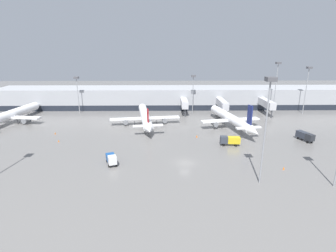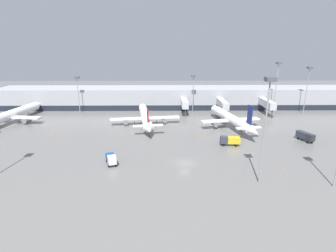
# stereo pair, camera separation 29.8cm
# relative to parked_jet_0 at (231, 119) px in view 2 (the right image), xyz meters

# --- Properties ---
(ground_plane) EXTENTS (320.00, 320.00, 0.00)m
(ground_plane) POSITION_rel_parked_jet_0_xyz_m (-17.96, -28.70, -3.23)
(ground_plane) COLOR slate
(terminal_building) EXTENTS (160.00, 29.83, 9.00)m
(terminal_building) POSITION_rel_parked_jet_0_xyz_m (-17.71, 33.11, 1.26)
(terminal_building) COLOR #9EA0A5
(terminal_building) RESTS_ON ground_plane
(parked_jet_0) EXTENTS (20.95, 35.60, 10.44)m
(parked_jet_0) POSITION_rel_parked_jet_0_xyz_m (0.00, 0.00, 0.00)
(parked_jet_0) COLOR white
(parked_jet_0) RESTS_ON ground_plane
(parked_jet_1) EXTENTS (24.96, 36.71, 8.48)m
(parked_jet_1) POSITION_rel_parked_jet_0_xyz_m (-29.75, 4.42, -0.40)
(parked_jet_1) COLOR white
(parked_jet_1) RESTS_ON ground_plane
(parked_jet_2) EXTENTS (23.63, 39.24, 9.94)m
(parked_jet_2) POSITION_rel_parked_jet_0_xyz_m (-79.49, 6.67, -0.33)
(parked_jet_2) COLOR white
(parked_jet_2) RESTS_ON ground_plane
(service_truck_0) EXTENTS (3.42, 5.06, 2.61)m
(service_truck_0) POSITION_rel_parked_jet_0_xyz_m (-35.48, -29.21, -1.76)
(service_truck_0) COLOR #19478C
(service_truck_0) RESTS_ON ground_plane
(service_truck_1) EXTENTS (5.65, 2.29, 2.65)m
(service_truck_1) POSITION_rel_parked_jet_0_xyz_m (-4.32, -17.12, -1.63)
(service_truck_1) COLOR gold
(service_truck_1) RESTS_ON ground_plane
(service_truck_2) EXTENTS (3.44, 5.91, 2.59)m
(service_truck_2) POSITION_rel_parked_jet_0_xyz_m (18.89, -13.69, -1.63)
(service_truck_2) COLOR #2D333D
(service_truck_2) RESTS_ON ground_plane
(traffic_cone_0) EXTENTS (0.38, 0.38, 0.57)m
(traffic_cone_0) POSITION_rel_parked_jet_0_xyz_m (-54.06, -13.47, -2.95)
(traffic_cone_0) COLOR orange
(traffic_cone_0) RESTS_ON ground_plane
(traffic_cone_2) EXTENTS (0.39, 0.39, 0.70)m
(traffic_cone_2) POSITION_rel_parked_jet_0_xyz_m (4.34, -32.56, -2.88)
(traffic_cone_2) COLOR orange
(traffic_cone_2) RESTS_ON ground_plane
(traffic_cone_3) EXTENTS (0.45, 0.45, 0.75)m
(traffic_cone_3) POSITION_rel_parked_jet_0_xyz_m (-12.83, -10.14, -2.85)
(traffic_cone_3) COLOR orange
(traffic_cone_3) RESTS_ON ground_plane
(traffic_cone_4) EXTENTS (0.38, 0.38, 0.68)m
(traffic_cone_4) POSITION_rel_parked_jet_0_xyz_m (-57.92, -6.36, -2.89)
(traffic_cone_4) COLOR orange
(traffic_cone_4) RESTS_ON ground_plane
(apron_light_mast_0) EXTENTS (1.80, 1.80, 15.22)m
(apron_light_mast_0) POSITION_rel_parked_jet_0_xyz_m (-58.74, 21.97, 9.05)
(apron_light_mast_0) COLOR gray
(apron_light_mast_0) RESTS_ON ground_plane
(apron_light_mast_1) EXTENTS (1.80, 1.80, 21.08)m
(apron_light_mast_1) POSITION_rel_parked_jet_0_xyz_m (22.74, 19.81, 13.10)
(apron_light_mast_1) COLOR gray
(apron_light_mast_1) RESTS_ON ground_plane
(apron_light_mast_2) EXTENTS (1.80, 1.80, 15.87)m
(apron_light_mast_2) POSITION_rel_parked_jet_0_xyz_m (-10.92, 21.07, 9.51)
(apron_light_mast_2) COLOR gray
(apron_light_mast_2) RESTS_ON ground_plane
(apron_light_mast_4) EXTENTS (1.80, 1.80, 21.58)m
(apron_light_mast_4) POSITION_rel_parked_jet_0_xyz_m (-3.35, -38.50, 13.43)
(apron_light_mast_4) COLOR gray
(apron_light_mast_4) RESTS_ON ground_plane
(apron_light_mast_6) EXTENTS (1.80, 1.80, 19.27)m
(apron_light_mast_6) POSITION_rel_parked_jet_0_xyz_m (35.45, 19.74, 11.87)
(apron_light_mast_6) COLOR gray
(apron_light_mast_6) RESTS_ON ground_plane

